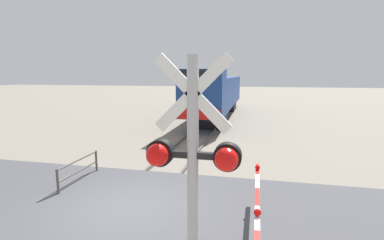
# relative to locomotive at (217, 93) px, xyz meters

# --- Properties ---
(ground_plane) EXTENTS (160.00, 160.00, 0.00)m
(ground_plane) POSITION_rel_locomotive_xyz_m (0.00, -18.46, -2.13)
(ground_plane) COLOR gray
(rail_track_left) EXTENTS (0.08, 80.00, 0.15)m
(rail_track_left) POSITION_rel_locomotive_xyz_m (-0.72, -18.46, -2.06)
(rail_track_left) COLOR #59544C
(rail_track_left) RESTS_ON ground_plane
(rail_track_right) EXTENTS (0.08, 80.00, 0.15)m
(rail_track_right) POSITION_rel_locomotive_xyz_m (0.72, -18.46, -2.06)
(rail_track_right) COLOR #59544C
(rail_track_right) RESTS_ON ground_plane
(road_surface) EXTENTS (36.00, 5.93, 0.16)m
(road_surface) POSITION_rel_locomotive_xyz_m (0.00, -18.46, -2.05)
(road_surface) COLOR #47474C
(road_surface) RESTS_ON ground_plane
(locomotive) EXTENTS (2.83, 17.69, 4.11)m
(locomotive) POSITION_rel_locomotive_xyz_m (0.00, 0.00, 0.00)
(locomotive) COLOR black
(locomotive) RESTS_ON ground_plane
(crossing_signal) EXTENTS (1.18, 0.33, 4.07)m
(crossing_signal) POSITION_rel_locomotive_xyz_m (2.68, -22.11, 0.40)
(crossing_signal) COLOR #ADADB2
(crossing_signal) RESTS_ON ground_plane
(guard_railing) EXTENTS (0.08, 2.27, 0.95)m
(guard_railing) POSITION_rel_locomotive_xyz_m (-2.47, -17.00, -1.52)
(guard_railing) COLOR #4C4742
(guard_railing) RESTS_ON ground_plane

